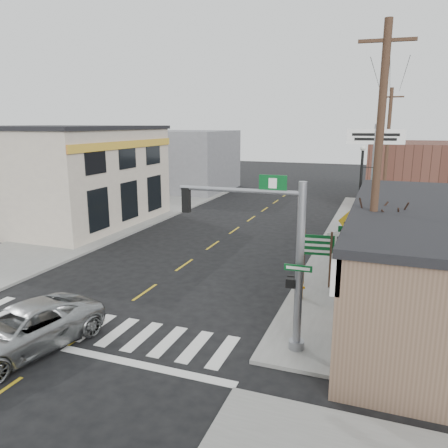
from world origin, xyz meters
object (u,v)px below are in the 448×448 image
(guide_sign, at_px, (317,250))
(fire_hydrant, at_px, (300,288))
(utility_pole_near, at_px, (376,176))
(utility_pole_far, at_px, (386,156))
(dance_center_sign, at_px, (374,154))
(suv, at_px, (22,330))
(traffic_signal_pole, at_px, (279,247))
(lamp_post, at_px, (361,190))
(bare_tree, at_px, (384,210))

(guide_sign, distance_m, fire_hydrant, 2.05)
(utility_pole_near, distance_m, utility_pole_far, 16.95)
(dance_center_sign, height_order, utility_pole_far, utility_pole_far)
(suv, bearing_deg, dance_center_sign, 74.37)
(traffic_signal_pole, distance_m, guide_sign, 6.06)
(fire_hydrant, distance_m, lamp_post, 9.16)
(bare_tree, distance_m, utility_pole_near, 1.41)
(suv, relative_size, lamp_post, 0.90)
(suv, relative_size, utility_pole_near, 0.51)
(bare_tree, bearing_deg, suv, -148.26)
(traffic_signal_pole, xyz_separation_m, lamp_post, (1.72, 12.70, 0.09))
(guide_sign, bearing_deg, utility_pole_far, 72.56)
(fire_hydrant, bearing_deg, traffic_signal_pole, -89.84)
(guide_sign, bearing_deg, suv, -139.65)
(dance_center_sign, distance_m, utility_pole_far, 4.97)
(dance_center_sign, relative_size, utility_pole_near, 0.68)
(dance_center_sign, bearing_deg, lamp_post, -105.79)
(fire_hydrant, bearing_deg, guide_sign, 76.11)
(fire_hydrant, height_order, bare_tree, bare_tree)
(traffic_signal_pole, distance_m, utility_pole_near, 4.45)
(suv, relative_size, bare_tree, 1.02)
(bare_tree, bearing_deg, utility_pole_near, -119.17)
(guide_sign, relative_size, dance_center_sign, 0.36)
(fire_hydrant, bearing_deg, suv, -136.57)
(dance_center_sign, bearing_deg, utility_pole_near, -91.84)
(guide_sign, height_order, utility_pole_far, utility_pole_far)
(suv, distance_m, bare_tree, 12.94)
(dance_center_sign, height_order, bare_tree, dance_center_sign)
(traffic_signal_pole, bearing_deg, utility_pole_near, 47.19)
(bare_tree, bearing_deg, traffic_signal_pole, -129.79)
(lamp_post, bearing_deg, utility_pole_near, -62.29)
(traffic_signal_pole, height_order, utility_pole_near, utility_pole_near)
(utility_pole_far, bearing_deg, bare_tree, -88.42)
(dance_center_sign, relative_size, bare_tree, 1.36)
(utility_pole_near, bearing_deg, dance_center_sign, 87.65)
(suv, bearing_deg, utility_pole_far, 78.35)
(lamp_post, distance_m, dance_center_sign, 3.02)
(guide_sign, bearing_deg, bare_tree, -48.48)
(lamp_post, bearing_deg, bare_tree, -59.96)
(guide_sign, xyz_separation_m, utility_pole_far, (2.51, 14.11, 3.18))
(utility_pole_near, bearing_deg, guide_sign, 124.17)
(bare_tree, bearing_deg, utility_pole_far, 90.25)
(lamp_post, distance_m, utility_pole_far, 7.45)
(suv, relative_size, dance_center_sign, 0.75)
(bare_tree, relative_size, utility_pole_near, 0.50)
(guide_sign, height_order, dance_center_sign, dance_center_sign)
(traffic_signal_pole, height_order, utility_pole_far, utility_pole_far)
(traffic_signal_pole, xyz_separation_m, fire_hydrant, (-0.01, 4.22, -2.90))
(suv, distance_m, dance_center_sign, 21.06)
(fire_hydrant, relative_size, utility_pole_far, 0.08)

